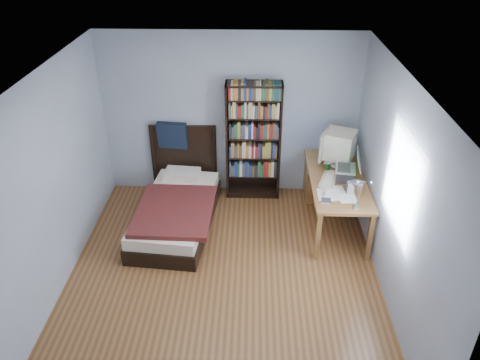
{
  "coord_description": "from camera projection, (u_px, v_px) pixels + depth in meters",
  "views": [
    {
      "loc": [
        0.34,
        -4.36,
        3.94
      ],
      "look_at": [
        0.19,
        0.56,
        1.05
      ],
      "focal_mm": 35.0,
      "sensor_mm": 36.0,
      "label": 1
    }
  ],
  "objects": [
    {
      "name": "keyboard",
      "position": [
        329.0,
        179.0,
        6.33
      ],
      "size": [
        0.34,
        0.52,
        0.05
      ],
      "primitive_type": "cube",
      "rotation": [
        0.0,
        0.07,
        -0.33
      ],
      "color": "#B5AB97",
      "rests_on": "desk"
    },
    {
      "name": "crt_monitor",
      "position": [
        338.0,
        145.0,
        6.63
      ],
      "size": [
        0.57,
        0.53,
        0.5
      ],
      "color": "beige",
      "rests_on": "desk"
    },
    {
      "name": "mouse",
      "position": [
        334.0,
        166.0,
        6.65
      ],
      "size": [
        0.07,
        0.13,
        0.04
      ],
      "primitive_type": "ellipsoid",
      "color": "silver",
      "rests_on": "desk"
    },
    {
      "name": "laptop",
      "position": [
        346.0,
        171.0,
        6.31
      ],
      "size": [
        0.39,
        0.39,
        0.43
      ],
      "color": "#2D2D30",
      "rests_on": "desk"
    },
    {
      "name": "phone_grey",
      "position": [
        324.0,
        194.0,
        6.02
      ],
      "size": [
        0.07,
        0.1,
        0.02
      ],
      "primitive_type": "cube",
      "rotation": [
        0.0,
        0.0,
        -0.27
      ],
      "color": "gray",
      "rests_on": "desk"
    },
    {
      "name": "desk_lamp",
      "position": [
        357.0,
        188.0,
        5.15
      ],
      "size": [
        0.25,
        0.55,
        0.65
      ],
      "color": "#99999E",
      "rests_on": "desk"
    },
    {
      "name": "room",
      "position": [
        224.0,
        190.0,
        5.13
      ],
      "size": [
        4.2,
        4.24,
        2.5
      ],
      "color": "brown",
      "rests_on": "ground"
    },
    {
      "name": "bookshelf",
      "position": [
        253.0,
        141.0,
        6.96
      ],
      "size": [
        0.82,
        0.3,
        1.81
      ],
      "color": "black",
      "rests_on": "floor"
    },
    {
      "name": "bed",
      "position": [
        177.0,
        206.0,
        6.63
      ],
      "size": [
        1.13,
        2.08,
        1.16
      ],
      "color": "black",
      "rests_on": "floor"
    },
    {
      "name": "soda_can",
      "position": [
        328.0,
        167.0,
        6.51
      ],
      "size": [
        0.07,
        0.07,
        0.13
      ],
      "primitive_type": "cylinder",
      "color": "#083B16",
      "rests_on": "desk"
    },
    {
      "name": "phone_silver",
      "position": [
        324.0,
        189.0,
        6.11
      ],
      "size": [
        0.08,
        0.1,
        0.02
      ],
      "primitive_type": "cube",
      "rotation": [
        0.0,
        0.0,
        0.51
      ],
      "color": "#BABABF",
      "rests_on": "desk"
    },
    {
      "name": "desk",
      "position": [
        330.0,
        179.0,
        6.97
      ],
      "size": [
        0.75,
        1.73,
        0.73
      ],
      "color": "brown",
      "rests_on": "floor"
    },
    {
      "name": "external_drive",
      "position": [
        326.0,
        201.0,
        5.87
      ],
      "size": [
        0.13,
        0.13,
        0.02
      ],
      "primitive_type": "cube",
      "rotation": [
        0.0,
        0.0,
        -0.13
      ],
      "color": "gray",
      "rests_on": "desk"
    },
    {
      "name": "speaker",
      "position": [
        350.0,
        188.0,
        6.0
      ],
      "size": [
        0.09,
        0.09,
        0.17
      ],
      "primitive_type": "cube",
      "rotation": [
        0.0,
        0.0,
        -0.05
      ],
      "color": "gray",
      "rests_on": "desk"
    }
  ]
}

